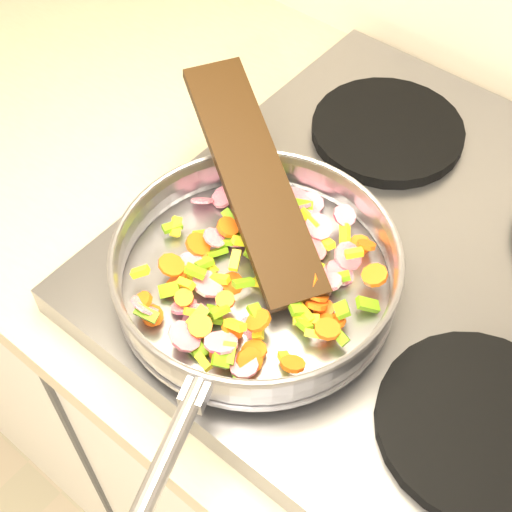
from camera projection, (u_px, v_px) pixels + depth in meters
The scene contains 7 objects.
cooktop at pixel (421, 270), 0.79m from camera, with size 0.60×0.60×0.04m, color #939399.
grate_fl at pixel (244, 269), 0.76m from camera, with size 0.19×0.19×0.02m, color black.
grate_fr at pixel (479, 425), 0.65m from camera, with size 0.19×0.19×0.02m, color black.
grate_bl at pixel (387, 130), 0.89m from camera, with size 0.19×0.19×0.02m, color black.
saute_pan at pixel (255, 269), 0.71m from camera, with size 0.33×0.48×0.05m.
vegetable_heap at pixel (262, 270), 0.72m from camera, with size 0.25×0.26×0.05m.
wooden_spatula at pixel (253, 177), 0.74m from camera, with size 0.29×0.06×0.01m, color black.
Camera 1 is at (-0.54, 1.18, 1.55)m, focal length 50.00 mm.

